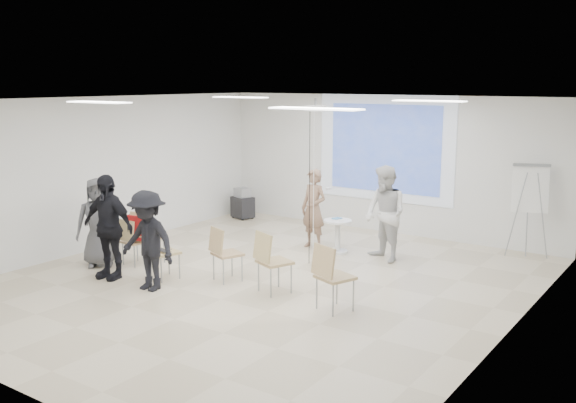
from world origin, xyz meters
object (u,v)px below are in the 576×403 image
Objects in this scene: audience_outer at (98,217)px; player_right at (385,209)px; av_cart at (243,204)px; audience_left at (107,219)px; flipchart_easel at (530,189)px; player_left at (314,204)px; chair_left_mid at (146,234)px; audience_mid at (147,234)px; chair_center at (223,250)px; chair_right_inner at (270,257)px; pedestal_table at (338,234)px; chair_far_left at (132,238)px; chair_left_inner at (160,248)px; laptop at (166,250)px; chair_right_far at (331,272)px.

player_right is at bearing -6.88° from audience_outer.
av_cart is at bearing -169.71° from player_right.
audience_left is 7.64m from flipchart_easel.
player_right is (1.59, -0.04, 0.09)m from player_left.
player_right is 4.38m from chair_left_mid.
chair_center is at bearing 53.57° from audience_mid.
player_left is at bearing 131.41° from chair_right_inner.
audience_mid is (-1.34, -3.66, 0.54)m from pedestal_table.
chair_right_inner is 2.90m from audience_left.
chair_far_left is at bearing 103.71° from audience_left.
player_left is 3.27m from av_cart.
chair_center is 0.52× the size of flipchart_easel.
pedestal_table is 2.73m from chair_center.
pedestal_table is at bearing -170.70° from flipchart_easel.
chair_right_inner reaches higher than chair_center.
pedestal_table is at bearing 98.18° from chair_center.
player_left is 0.88× the size of audience_left.
chair_right_inner is at bearing -30.99° from av_cart.
chair_left_inner is at bearing -13.04° from chair_far_left.
chair_left_mid reaches higher than chair_center.
audience_left is at bearing -105.17° from player_right.
audience_outer is (-4.08, -3.23, -0.09)m from player_right.
audience_mid is 1.02× the size of flipchart_easel.
audience_left reaches higher than chair_left_mid.
pedestal_table is 2.73m from chair_right_inner.
flipchart_easel reaches higher than laptop.
flipchart_easel is at bearing 66.70° from player_right.
chair_left_mid is 1.10× the size of chair_left_inner.
chair_right_far is (4.17, 0.01, 0.09)m from chair_far_left.
player_right is 2.31× the size of chair_far_left.
chair_left_mid is 4.32m from av_cart.
player_left is 3.30m from laptop.
chair_right_far is 3.02m from audience_mid.
audience_left is 1.12× the size of audience_mid.
audience_outer is at bearing -133.91° from pedestal_table.
audience_mid is 1.80m from audience_outer.
pedestal_table is 1.17m from player_right.
audience_outer is (-2.50, -3.27, 0.00)m from player_left.
audience_mid is at bearing -53.78° from chair_left_mid.
chair_center is at bearing -93.79° from player_right.
chair_center is 0.93× the size of chair_right_inner.
flipchart_easel is at bearing 71.18° from chair_center.
chair_left_mid is at bearing 137.10° from audience_mid.
av_cart is at bearing 111.49° from audience_mid.
chair_left_mid is 0.56× the size of flipchart_easel.
pedestal_table is 0.37× the size of audience_outer.
audience_mid is 1.02× the size of audience_outer.
flipchart_easel is (6.20, 4.94, 0.42)m from audience_outer.
audience_left reaches higher than chair_left_inner.
chair_right_inner is 1.95m from laptop.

